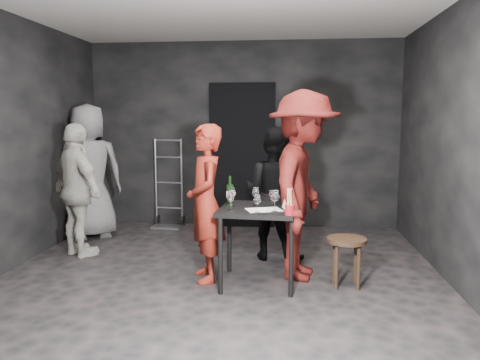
# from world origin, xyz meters

# --- Properties ---
(floor) EXTENTS (4.50, 5.00, 0.02)m
(floor) POSITION_xyz_m (0.00, 0.00, 0.00)
(floor) COLOR black
(floor) RESTS_ON ground
(wall_back) EXTENTS (4.50, 0.04, 2.70)m
(wall_back) POSITION_xyz_m (0.00, 2.50, 1.35)
(wall_back) COLOR black
(wall_back) RESTS_ON ground
(wall_front) EXTENTS (4.50, 0.04, 2.70)m
(wall_front) POSITION_xyz_m (0.00, -2.50, 1.35)
(wall_front) COLOR black
(wall_front) RESTS_ON ground
(wall_right) EXTENTS (0.04, 5.00, 2.70)m
(wall_right) POSITION_xyz_m (2.25, 0.00, 1.35)
(wall_right) COLOR black
(wall_right) RESTS_ON ground
(doorway) EXTENTS (0.95, 0.10, 2.10)m
(doorway) POSITION_xyz_m (0.00, 2.44, 1.05)
(doorway) COLOR black
(doorway) RESTS_ON ground
(wallbox_upper) EXTENTS (0.12, 0.06, 0.12)m
(wallbox_upper) POSITION_xyz_m (0.85, 2.45, 1.45)
(wallbox_upper) COLOR #B7B7B2
(wallbox_upper) RESTS_ON wall_back
(wallbox_lower) EXTENTS (0.10, 0.06, 0.14)m
(wallbox_lower) POSITION_xyz_m (1.05, 2.45, 1.40)
(wallbox_lower) COLOR #B7B7B2
(wallbox_lower) RESTS_ON wall_back
(hand_truck) EXTENTS (0.43, 0.36, 1.30)m
(hand_truck) POSITION_xyz_m (-1.08, 2.30, 0.23)
(hand_truck) COLOR #B2B2B7
(hand_truck) RESTS_ON floor
(tasting_table) EXTENTS (0.72, 0.72, 0.75)m
(tasting_table) POSITION_xyz_m (0.40, 0.04, 0.65)
(tasting_table) COLOR black
(tasting_table) RESTS_ON floor
(stool) EXTENTS (0.38, 0.38, 0.47)m
(stool) POSITION_xyz_m (1.24, 0.06, 0.38)
(stool) COLOR black
(stool) RESTS_ON floor
(server_red) EXTENTS (0.55, 0.68, 1.59)m
(server_red) POSITION_xyz_m (-0.12, 0.10, 0.80)
(server_red) COLOR maroon
(server_red) RESTS_ON floor
(woman_black) EXTENTS (0.83, 0.65, 1.51)m
(woman_black) POSITION_xyz_m (0.52, 0.88, 0.75)
(woman_black) COLOR black
(woman_black) RESTS_ON floor
(man_maroon) EXTENTS (0.96, 1.61, 2.34)m
(man_maroon) POSITION_xyz_m (0.82, 0.28, 1.17)
(man_maroon) COLOR #4E110E
(man_maroon) RESTS_ON floor
(bystander_cream) EXTENTS (1.02, 0.91, 1.59)m
(bystander_cream) POSITION_xyz_m (-1.74, 0.74, 0.80)
(bystander_cream) COLOR beige
(bystander_cream) RESTS_ON floor
(bystander_grey) EXTENTS (1.18, 1.04, 2.12)m
(bystander_grey) POSITION_xyz_m (-1.95, 1.56, 1.06)
(bystander_grey) COLOR slate
(bystander_grey) RESTS_ON floor
(tasting_mat) EXTENTS (0.37, 0.31, 0.00)m
(tasting_mat) POSITION_xyz_m (0.46, -0.06, 0.75)
(tasting_mat) COLOR white
(tasting_mat) RESTS_ON tasting_table
(wine_glass_a) EXTENTS (0.07, 0.07, 0.18)m
(wine_glass_a) POSITION_xyz_m (0.15, -0.10, 0.84)
(wine_glass_a) COLOR white
(wine_glass_a) RESTS_ON tasting_table
(wine_glass_b) EXTENTS (0.10, 0.10, 0.21)m
(wine_glass_b) POSITION_xyz_m (0.14, 0.07, 0.85)
(wine_glass_b) COLOR white
(wine_glass_b) RESTS_ON tasting_table
(wine_glass_c) EXTENTS (0.09, 0.09, 0.20)m
(wine_glass_c) POSITION_xyz_m (0.36, 0.16, 0.85)
(wine_glass_c) COLOR white
(wine_glass_c) RESTS_ON tasting_table
(wine_glass_d) EXTENTS (0.08, 0.08, 0.18)m
(wine_glass_d) POSITION_xyz_m (0.40, -0.19, 0.84)
(wine_glass_d) COLOR white
(wine_glass_d) RESTS_ON tasting_table
(wine_glass_e) EXTENTS (0.09, 0.09, 0.22)m
(wine_glass_e) POSITION_xyz_m (0.56, -0.14, 0.86)
(wine_glass_e) COLOR white
(wine_glass_e) RESTS_ON tasting_table
(wine_glass_f) EXTENTS (0.07, 0.07, 0.18)m
(wine_glass_f) POSITION_xyz_m (0.52, 0.12, 0.84)
(wine_glass_f) COLOR white
(wine_glass_f) RESTS_ON tasting_table
(wine_bottle) EXTENTS (0.07, 0.07, 0.30)m
(wine_bottle) POSITION_xyz_m (0.12, 0.11, 0.86)
(wine_bottle) COLOR black
(wine_bottle) RESTS_ON tasting_table
(breadstick_cup) EXTENTS (0.08, 0.08, 0.26)m
(breadstick_cup) POSITION_xyz_m (0.69, -0.27, 0.87)
(breadstick_cup) COLOR maroon
(breadstick_cup) RESTS_ON tasting_table
(reserved_card) EXTENTS (0.10, 0.14, 0.10)m
(reserved_card) POSITION_xyz_m (0.65, 0.03, 0.80)
(reserved_card) COLOR white
(reserved_card) RESTS_ON tasting_table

